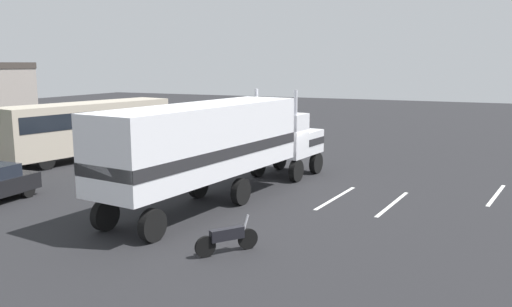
% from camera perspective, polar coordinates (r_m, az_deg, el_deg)
% --- Properties ---
extents(ground_plane, '(120.00, 120.00, 0.00)m').
position_cam_1_polar(ground_plane, '(26.31, 3.09, -2.72)').
color(ground_plane, '#232326').
extents(lane_stripe_near, '(4.39, 0.61, 0.01)m').
position_cam_1_polar(lane_stripe_near, '(22.70, 8.78, -4.85)').
color(lane_stripe_near, silver).
rests_on(lane_stripe_near, ground_plane).
extents(lane_stripe_mid, '(4.39, 0.61, 0.01)m').
position_cam_1_polar(lane_stripe_mid, '(22.23, 14.83, -5.39)').
color(lane_stripe_mid, silver).
rests_on(lane_stripe_mid, ground_plane).
extents(lane_stripe_far, '(4.38, 0.80, 0.01)m').
position_cam_1_polar(lane_stripe_far, '(25.25, 24.96, -4.18)').
color(lane_stripe_far, silver).
rests_on(lane_stripe_far, ground_plane).
extents(semi_truck, '(14.36, 4.26, 4.50)m').
position_cam_1_polar(semi_truck, '(21.60, -3.99, 1.31)').
color(semi_truck, white).
rests_on(semi_truck, ground_plane).
extents(person_bystander, '(0.39, 0.48, 1.63)m').
position_cam_1_polar(person_bystander, '(22.70, -11.25, -2.63)').
color(person_bystander, black).
rests_on(person_bystander, ground_plane).
extents(parked_bus, '(11.29, 4.66, 3.40)m').
position_cam_1_polar(parked_bus, '(33.22, -17.95, 3.06)').
color(parked_bus, '#BFB29E').
rests_on(parked_bus, ground_plane).
extents(motorcycle, '(1.76, 1.32, 1.12)m').
position_cam_1_polar(motorcycle, '(16.02, -3.18, -9.28)').
color(motorcycle, black).
rests_on(motorcycle, ground_plane).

